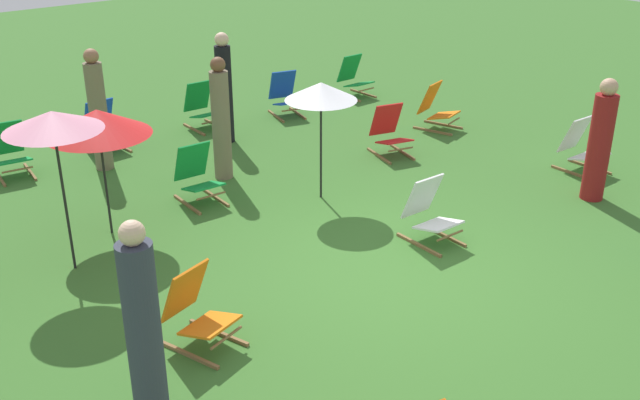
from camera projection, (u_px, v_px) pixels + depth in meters
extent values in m
plane|color=#386B28|center=(386.00, 272.00, 8.54)|extent=(40.00, 40.00, 0.00)
cube|color=olive|center=(573.00, 173.00, 11.26)|extent=(0.05, 0.76, 0.04)
cube|color=olive|center=(589.00, 167.00, 11.50)|extent=(0.05, 0.76, 0.04)
cube|color=white|center=(589.00, 156.00, 11.21)|extent=(0.49, 0.44, 0.13)
cube|color=white|center=(575.00, 134.00, 11.31)|extent=(0.49, 0.26, 0.57)
cylinder|color=olive|center=(600.00, 165.00, 11.09)|extent=(0.44, 0.04, 0.03)
cube|color=olive|center=(187.00, 205.00, 10.21)|extent=(0.07, 0.76, 0.04)
cube|color=olive|center=(215.00, 197.00, 10.45)|extent=(0.07, 0.76, 0.04)
cube|color=#148C38|center=(204.00, 186.00, 10.15)|extent=(0.50, 0.45, 0.13)
cube|color=#148C38|center=(192.00, 161.00, 10.26)|extent=(0.49, 0.27, 0.57)
cylinder|color=olive|center=(211.00, 196.00, 10.03)|extent=(0.44, 0.05, 0.03)
cube|color=olive|center=(348.00, 97.00, 14.98)|extent=(0.05, 0.76, 0.04)
cube|color=olive|center=(363.00, 93.00, 15.24)|extent=(0.05, 0.76, 0.04)
cube|color=#148C38|center=(359.00, 84.00, 14.93)|extent=(0.49, 0.44, 0.13)
cube|color=#148C38|center=(349.00, 68.00, 15.03)|extent=(0.48, 0.26, 0.57)
cylinder|color=olive|center=(366.00, 90.00, 14.82)|extent=(0.44, 0.04, 0.03)
cube|color=olive|center=(419.00, 245.00, 9.12)|extent=(0.06, 0.76, 0.04)
cube|color=olive|center=(443.00, 235.00, 9.37)|extent=(0.06, 0.76, 0.04)
cube|color=white|center=(438.00, 225.00, 9.07)|extent=(0.49, 0.44, 0.13)
cube|color=white|center=(422.00, 196.00, 9.17)|extent=(0.49, 0.26, 0.57)
cylinder|color=olive|center=(450.00, 236.00, 8.95)|extent=(0.44, 0.04, 0.03)
cube|color=olive|center=(276.00, 116.00, 13.83)|extent=(0.23, 0.74, 0.04)
cube|color=olive|center=(298.00, 113.00, 14.00)|extent=(0.23, 0.74, 0.04)
cube|color=#1947B7|center=(289.00, 103.00, 13.73)|extent=(0.57, 0.54, 0.13)
cube|color=#1947B7|center=(282.00, 85.00, 13.87)|extent=(0.53, 0.36, 0.57)
cylinder|color=olive|center=(293.00, 110.00, 13.60)|extent=(0.43, 0.14, 0.03)
cube|color=olive|center=(379.00, 156.00, 11.93)|extent=(0.23, 0.74, 0.04)
cube|color=olive|center=(402.00, 152.00, 12.09)|extent=(0.23, 0.74, 0.04)
cube|color=red|center=(394.00, 141.00, 11.82)|extent=(0.57, 0.54, 0.13)
cube|color=red|center=(386.00, 119.00, 11.96)|extent=(0.53, 0.36, 0.57)
cylinder|color=olive|center=(401.00, 149.00, 11.69)|extent=(0.43, 0.14, 0.03)
cube|color=olive|center=(432.00, 131.00, 13.06)|extent=(0.25, 0.74, 0.04)
cube|color=olive|center=(443.00, 125.00, 13.39)|extent=(0.25, 0.74, 0.04)
cube|color=orange|center=(444.00, 115.00, 13.07)|extent=(0.58, 0.55, 0.13)
cube|color=orange|center=(430.00, 97.00, 13.10)|extent=(0.53, 0.37, 0.57)
cylinder|color=olive|center=(454.00, 121.00, 12.99)|extent=(0.43, 0.15, 0.03)
cube|color=olive|center=(194.00, 130.00, 13.13)|extent=(0.05, 0.76, 0.04)
cube|color=olive|center=(216.00, 125.00, 13.38)|extent=(0.05, 0.76, 0.04)
cube|color=#148C38|center=(207.00, 115.00, 13.08)|extent=(0.49, 0.44, 0.13)
cube|color=#148C38|center=(197.00, 96.00, 13.18)|extent=(0.49, 0.26, 0.57)
cylinder|color=olive|center=(213.00, 122.00, 12.97)|extent=(0.44, 0.04, 0.03)
cube|color=olive|center=(0.00, 178.00, 11.10)|extent=(0.13, 0.76, 0.04)
cube|color=olive|center=(30.00, 172.00, 11.31)|extent=(0.13, 0.76, 0.04)
cube|color=#148C38|center=(14.00, 161.00, 11.02)|extent=(0.53, 0.49, 0.13)
cube|color=#148C38|center=(6.00, 138.00, 11.14)|extent=(0.51, 0.30, 0.57)
cylinder|color=olive|center=(18.00, 170.00, 10.90)|extent=(0.44, 0.08, 0.03)
cube|color=olive|center=(96.00, 152.00, 12.09)|extent=(0.09, 0.76, 0.04)
cube|color=olive|center=(120.00, 146.00, 12.37)|extent=(0.09, 0.76, 0.04)
cube|color=#1947B7|center=(109.00, 136.00, 12.06)|extent=(0.51, 0.46, 0.13)
cube|color=#1947B7|center=(98.00, 115.00, 12.14)|extent=(0.50, 0.28, 0.57)
cylinder|color=olive|center=(116.00, 143.00, 11.95)|extent=(0.44, 0.06, 0.03)
cube|color=olive|center=(188.00, 355.00, 7.07)|extent=(0.25, 0.74, 0.04)
cube|color=olive|center=(219.00, 333.00, 7.40)|extent=(0.25, 0.74, 0.04)
cube|color=orange|center=(210.00, 325.00, 7.08)|extent=(0.58, 0.55, 0.13)
cube|color=orange|center=(185.00, 291.00, 7.12)|extent=(0.53, 0.38, 0.57)
cylinder|color=olive|center=(226.00, 338.00, 7.01)|extent=(0.43, 0.15, 0.03)
cylinder|color=black|center=(64.00, 194.00, 8.25)|extent=(0.03, 0.03, 1.89)
cone|color=pink|center=(52.00, 121.00, 7.89)|extent=(1.07, 1.07, 0.22)
cylinder|color=black|center=(104.00, 174.00, 9.14)|extent=(0.03, 0.03, 1.61)
cone|color=red|center=(98.00, 122.00, 8.86)|extent=(1.28, 1.28, 0.32)
cylinder|color=black|center=(321.00, 142.00, 10.15)|extent=(0.03, 0.03, 1.65)
cone|color=white|center=(321.00, 91.00, 9.85)|extent=(0.98, 0.98, 0.24)
cylinder|color=#333847|center=(144.00, 335.00, 5.95)|extent=(0.41, 0.41, 1.66)
sphere|color=beige|center=(132.00, 233.00, 5.57)|extent=(0.21, 0.21, 0.21)
cylinder|color=#72664C|center=(99.00, 117.00, 11.16)|extent=(0.39, 0.39, 1.66)
sphere|color=#936647|center=(91.00, 56.00, 10.78)|extent=(0.22, 0.22, 0.22)
cylinder|color=maroon|center=(599.00, 148.00, 10.15)|extent=(0.43, 0.43, 1.51)
sphere|color=tan|center=(609.00, 87.00, 9.80)|extent=(0.24, 0.24, 0.24)
cylinder|color=#72664C|center=(221.00, 126.00, 10.84)|extent=(0.37, 0.37, 1.63)
sphere|color=brown|center=(218.00, 65.00, 10.46)|extent=(0.22, 0.22, 0.22)
cylinder|color=black|center=(225.00, 95.00, 12.30)|extent=(0.34, 0.34, 1.63)
sphere|color=beige|center=(222.00, 39.00, 11.92)|extent=(0.23, 0.23, 0.23)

